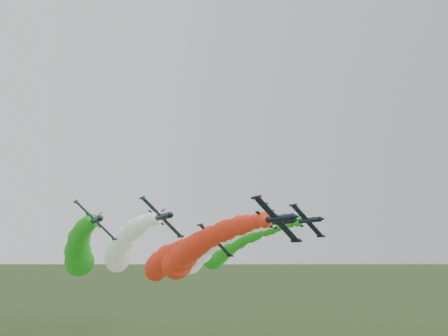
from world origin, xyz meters
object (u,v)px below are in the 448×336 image
(jet_inner_left, at_px, (122,249))
(jet_inner_right, at_px, (201,252))
(jet_trail, at_px, (163,262))
(jet_outer_right, at_px, (227,248))
(jet_outer_left, at_px, (79,252))
(jet_lead, at_px, (188,254))

(jet_inner_left, height_order, jet_inner_right, jet_inner_left)
(jet_inner_right, relative_size, jet_trail, 1.00)
(jet_outer_right, bearing_deg, jet_outer_left, 176.20)
(jet_inner_right, bearing_deg, jet_outer_left, 163.92)
(jet_lead, distance_m, jet_outer_left, 31.95)
(jet_lead, xyz_separation_m, jet_outer_left, (-23.13, 22.03, 0.60))
(jet_inner_left, distance_m, jet_outer_right, 33.72)
(jet_inner_left, height_order, jet_outer_right, jet_outer_right)
(jet_inner_right, xyz_separation_m, jet_trail, (-6.29, 15.32, -3.14))
(jet_lead, bearing_deg, jet_outer_left, 136.40)
(jet_outer_left, bearing_deg, jet_outer_right, -3.80)
(jet_lead, relative_size, jet_trail, 1.00)
(jet_outer_left, distance_m, jet_trail, 26.56)
(jet_outer_left, bearing_deg, jet_inner_right, -16.08)
(jet_inner_right, bearing_deg, jet_trail, 112.34)
(jet_trail, bearing_deg, jet_outer_left, -166.60)
(jet_outer_right, xyz_separation_m, jet_trail, (-17.46, 8.98, -4.17))
(jet_inner_left, relative_size, jet_trail, 1.00)
(jet_outer_left, relative_size, jet_outer_right, 1.00)
(jet_lead, distance_m, jet_outer_right, 27.72)
(jet_outer_left, bearing_deg, jet_inner_left, -38.80)
(jet_outer_left, relative_size, jet_trail, 1.01)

